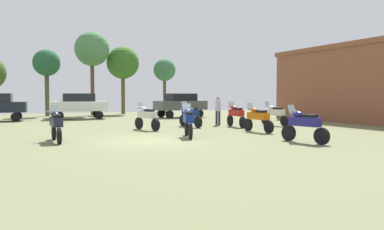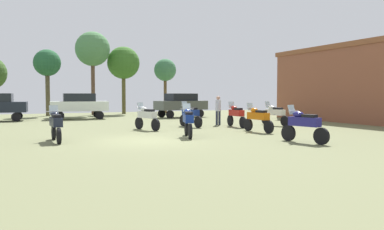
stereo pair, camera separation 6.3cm
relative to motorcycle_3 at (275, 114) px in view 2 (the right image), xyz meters
The scene contains 16 objects.
ground_plane 10.47m from the motorcycle_3, 156.23° to the right, with size 44.00×52.00×0.02m.
motorcycle_3 is the anchor object (origin of this frame).
motorcycle_5 13.42m from the motorcycle_3, 166.79° to the right, with size 0.62×2.24×1.47m.
motorcycle_7 8.38m from the motorcycle_3, 153.47° to the right, with size 0.84×2.13×1.51m.
motorcycle_8 8.13m from the motorcycle_3, behind, with size 0.84×2.13×1.49m.
motorcycle_9 5.32m from the motorcycle_3, 166.59° to the left, with size 0.69×2.24×1.51m.
motorcycle_10 4.52m from the motorcycle_3, 137.30° to the right, with size 0.62×2.30×1.48m.
motorcycle_11 8.53m from the motorcycle_3, 118.87° to the right, with size 0.74×2.21×1.50m.
motorcycle_13 2.70m from the motorcycle_3, behind, with size 0.62×2.28×1.49m.
car_1 15.28m from the motorcycle_3, 131.46° to the left, with size 4.41×2.08×2.00m.
car_2 10.52m from the motorcycle_3, 100.84° to the left, with size 4.52×2.42×2.00m.
person_1 3.51m from the motorcycle_3, 150.00° to the left, with size 0.47×0.47×1.82m.
tree_1 21.25m from the motorcycle_3, 125.16° to the left, with size 2.37×2.37×5.92m.
tree_2 19.02m from the motorcycle_3, 105.46° to the left, with size 3.16×3.16×6.61m.
tree_4 18.28m from the motorcycle_3, 91.85° to the left, with size 2.28×2.28×5.59m.
tree_5 19.76m from the motorcycle_3, 114.94° to the left, with size 3.20×3.20×7.76m.
Camera 2 is at (-4.87, -15.31, 1.94)m, focal length 36.03 mm.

